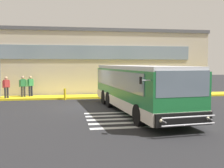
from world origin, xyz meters
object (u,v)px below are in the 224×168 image
safety_bollard_yellow (65,94)px  passenger_at_curb_edge (30,85)px  bus_main_foreground (137,89)px  passenger_near_column (6,86)px  passenger_by_doorway (23,85)px

safety_bollard_yellow → passenger_at_curb_edge: bearing=150.2°
bus_main_foreground → passenger_near_column: bus_main_foreground is taller
passenger_by_doorway → passenger_at_curb_edge: (0.54, 0.32, 0.00)m
bus_main_foreground → passenger_near_column: size_ratio=6.62×
passenger_at_curb_edge → safety_bollard_yellow: bearing=-29.8°
bus_main_foreground → safety_bollard_yellow: bearing=125.4°
safety_bollard_yellow → bus_main_foreground: bearing=-54.6°
passenger_near_column → passenger_at_curb_edge: same height
passenger_near_column → safety_bollard_yellow: 4.55m
bus_main_foreground → passenger_at_curb_edge: (-7.01, 7.55, -0.25)m
passenger_near_column → passenger_at_curb_edge: 1.93m
passenger_near_column → passenger_by_doorway: (1.15, 0.64, 0.00)m
bus_main_foreground → passenger_near_column: (-8.69, 6.59, -0.25)m
passenger_by_doorway → passenger_at_curb_edge: size_ratio=1.00×
passenger_near_column → passenger_by_doorway: size_ratio=1.00×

